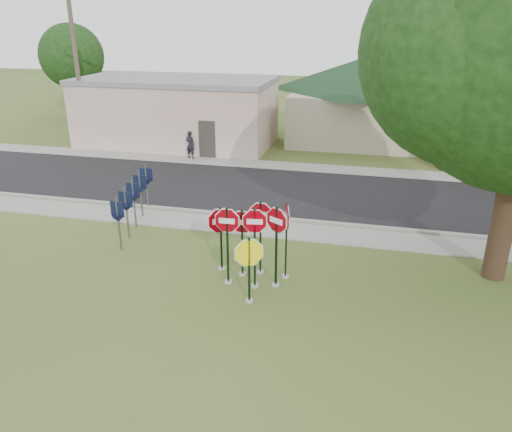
% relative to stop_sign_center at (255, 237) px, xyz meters
% --- Properties ---
extents(ground, '(120.00, 120.00, 0.00)m').
position_rel_stop_sign_center_xyz_m(ground, '(-0.26, -1.06, -1.67)').
color(ground, '#3D531F').
rests_on(ground, ground).
extents(sidewalk_near, '(60.00, 1.60, 0.06)m').
position_rel_stop_sign_center_xyz_m(sidewalk_near, '(-0.26, 4.44, -1.64)').
color(sidewalk_near, gray).
rests_on(sidewalk_near, ground).
extents(road, '(60.00, 7.00, 0.04)m').
position_rel_stop_sign_center_xyz_m(road, '(-0.26, 8.94, -1.65)').
color(road, black).
rests_on(road, ground).
extents(sidewalk_far, '(60.00, 1.60, 0.06)m').
position_rel_stop_sign_center_xyz_m(sidewalk_far, '(-0.26, 13.24, -1.64)').
color(sidewalk_far, gray).
rests_on(sidewalk_far, ground).
extents(curb, '(60.00, 0.20, 0.14)m').
position_rel_stop_sign_center_xyz_m(curb, '(-0.26, 5.44, -1.60)').
color(curb, gray).
rests_on(curb, ground).
extents(stop_sign_center, '(1.01, 0.24, 2.69)m').
position_rel_stop_sign_center_xyz_m(stop_sign_center, '(0.00, 0.00, 0.00)').
color(stop_sign_center, '#A29F98').
rests_on(stop_sign_center, ground).
extents(stop_sign_yellow, '(1.05, 0.54, 2.16)m').
position_rel_stop_sign_center_xyz_m(stop_sign_yellow, '(0.05, -0.88, -0.38)').
color(stop_sign_yellow, '#A29F98').
rests_on(stop_sign_yellow, ground).
extents(stop_sign_left, '(1.05, 0.24, 2.63)m').
position_rel_stop_sign_center_xyz_m(stop_sign_left, '(-0.86, 0.04, -0.04)').
color(stop_sign_left, '#A29F98').
rests_on(stop_sign_left, ground).
extents(stop_sign_right, '(0.94, 0.56, 2.72)m').
position_rel_stop_sign_center_xyz_m(stop_sign_right, '(0.61, 0.20, 0.04)').
color(stop_sign_right, '#A29F98').
rests_on(stop_sign_right, ground).
extents(stop_sign_back_right, '(1.01, 0.24, 2.57)m').
position_rel_stop_sign_center_xyz_m(stop_sign_back_right, '(-0.04, 0.91, -0.09)').
color(stop_sign_back_right, '#A29F98').
rests_on(stop_sign_back_right, ground).
extents(stop_sign_back_left, '(1.01, 0.24, 2.35)m').
position_rel_stop_sign_center_xyz_m(stop_sign_back_left, '(-0.56, 0.64, -0.24)').
color(stop_sign_back_left, '#A29F98').
rests_on(stop_sign_back_left, ground).
extents(stop_sign_far_right, '(0.38, 1.07, 2.66)m').
position_rel_stop_sign_center_xyz_m(stop_sign_far_right, '(0.80, 0.80, -0.00)').
color(stop_sign_far_right, '#A29F98').
rests_on(stop_sign_far_right, ground).
extents(stop_sign_far_left, '(1.01, 0.61, 2.31)m').
position_rel_stop_sign_center_xyz_m(stop_sign_far_left, '(-1.32, 0.85, -0.26)').
color(stop_sign_far_left, '#A29F98').
rests_on(stop_sign_far_left, ground).
extents(route_sign_row, '(1.43, 4.63, 2.00)m').
position_rel_stop_sign_center_xyz_m(route_sign_row, '(-5.66, 3.44, -0.44)').
color(route_sign_row, '#59595E').
rests_on(route_sign_row, ground).
extents(building_stucco, '(12.20, 6.20, 4.20)m').
position_rel_stop_sign_center_xyz_m(building_stucco, '(-9.25, 16.94, 0.48)').
color(building_stucco, beige).
rests_on(building_stucco, ground).
extents(building_house, '(11.60, 11.60, 6.20)m').
position_rel_stop_sign_center_xyz_m(building_house, '(1.75, 20.94, 1.98)').
color(building_house, '#B9AF93').
rests_on(building_house, ground).
extents(utility_pole_near, '(2.20, 0.26, 9.50)m').
position_rel_stop_sign_center_xyz_m(utility_pole_near, '(-14.26, 14.14, 3.30)').
color(utility_pole_near, '#453A2E').
rests_on(utility_pole_near, ground).
extents(bg_tree_left, '(4.90, 4.90, 7.35)m').
position_rel_stop_sign_center_xyz_m(bg_tree_left, '(-20.26, 22.94, 3.21)').
color(bg_tree_left, '#312115').
rests_on(bg_tree_left, ground).
extents(pedestrian, '(0.66, 0.51, 1.61)m').
position_rel_stop_sign_center_xyz_m(pedestrian, '(-7.13, 13.51, -0.81)').
color(pedestrian, black).
rests_on(pedestrian, sidewalk_far).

